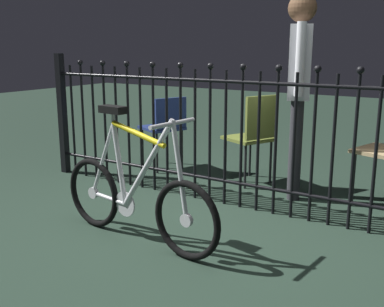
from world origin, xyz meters
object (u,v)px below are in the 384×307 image
(person_visitor, at_px, (299,78))
(bicycle, at_px, (136,196))
(chair_navy, at_px, (165,125))
(chair_olive, at_px, (254,132))

(person_visitor, bearing_deg, bicycle, -110.31)
(bicycle, bearing_deg, chair_navy, 119.55)
(bicycle, relative_size, chair_navy, 1.78)
(bicycle, relative_size, person_visitor, 0.81)
(bicycle, height_order, person_visitor, person_visitor)
(chair_olive, bearing_deg, bicycle, -93.26)
(chair_olive, relative_size, person_visitor, 0.50)
(chair_olive, height_order, chair_navy, chair_olive)
(chair_navy, bearing_deg, person_visitor, -5.45)
(chair_olive, relative_size, chair_navy, 1.10)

